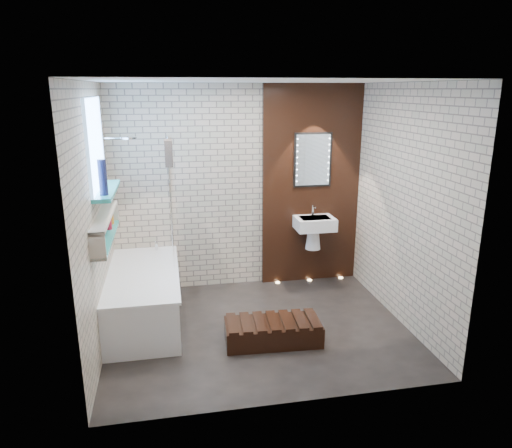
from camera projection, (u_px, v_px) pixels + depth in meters
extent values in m
plane|color=black|center=(259.00, 328.00, 5.19)|extent=(3.20, 3.20, 0.00)
cube|color=#BDA896|center=(239.00, 189.00, 6.06)|extent=(3.20, 0.04, 2.60)
cube|color=#BDA896|center=(292.00, 256.00, 3.60)|extent=(3.20, 0.04, 2.60)
cube|color=#BDA896|center=(95.00, 222.00, 4.54)|extent=(0.04, 2.60, 2.60)
cube|color=#BDA896|center=(404.00, 207.00, 5.12)|extent=(0.04, 2.60, 2.60)
plane|color=white|center=(259.00, 81.00, 4.47)|extent=(3.20, 3.20, 0.00)
cube|color=black|center=(311.00, 186.00, 6.20)|extent=(1.30, 0.06, 2.60)
cube|color=#7FADE0|center=(95.00, 144.00, 4.68)|extent=(0.03, 1.00, 0.90)
cube|color=teal|center=(107.00, 191.00, 4.82)|extent=(0.18, 1.00, 0.04)
cube|color=teal|center=(107.00, 238.00, 4.75)|extent=(0.14, 1.30, 0.03)
cube|color=#B2A899|center=(105.00, 216.00, 4.69)|extent=(0.14, 1.30, 0.03)
cube|color=#B2A899|center=(97.00, 247.00, 4.12)|extent=(0.14, 0.03, 0.26)
cube|color=#B2A899|center=(112.00, 212.00, 5.32)|extent=(0.14, 0.03, 0.26)
cube|color=white|center=(144.00, 297.00, 5.31)|extent=(0.75, 1.70, 0.55)
cube|color=white|center=(142.00, 273.00, 5.23)|extent=(0.79, 1.74, 0.03)
cylinder|color=silver|center=(156.00, 245.00, 5.93)|extent=(0.04, 0.04, 0.12)
cube|color=white|center=(171.00, 200.00, 5.52)|extent=(0.01, 0.78, 1.40)
cube|color=black|center=(169.00, 153.00, 5.20)|extent=(0.09, 0.22, 0.29)
cylinder|color=silver|center=(129.00, 138.00, 5.30)|extent=(0.18, 0.18, 0.02)
cube|color=white|center=(315.00, 224.00, 6.12)|extent=(0.50, 0.36, 0.16)
cone|color=white|center=(313.00, 239.00, 6.23)|extent=(0.20, 0.20, 0.28)
cylinder|color=silver|center=(313.00, 210.00, 6.18)|extent=(0.03, 0.03, 0.14)
cube|color=black|center=(313.00, 160.00, 6.07)|extent=(0.50, 0.02, 0.70)
cube|color=silver|center=(313.00, 160.00, 6.06)|extent=(0.45, 0.01, 0.65)
cube|color=black|center=(273.00, 332.00, 4.89)|extent=(1.00, 0.49, 0.22)
cylinder|color=maroon|center=(100.00, 245.00, 4.28)|extent=(0.06, 0.06, 0.14)
cylinder|color=#AA661A|center=(111.00, 218.00, 5.18)|extent=(0.06, 0.06, 0.13)
cylinder|color=maroon|center=(108.00, 222.00, 4.97)|extent=(0.06, 0.06, 0.16)
cylinder|color=#AA661A|center=(101.00, 243.00, 4.38)|extent=(0.05, 0.05, 0.10)
cylinder|color=#141837|center=(103.00, 177.00, 4.48)|extent=(0.08, 0.08, 0.34)
cylinder|color=#FFD899|center=(278.00, 282.00, 6.41)|extent=(0.06, 0.06, 0.01)
cylinder|color=#FFD899|center=(310.00, 280.00, 6.49)|extent=(0.06, 0.06, 0.01)
cylinder|color=#FFD899|center=(341.00, 278.00, 6.57)|extent=(0.06, 0.06, 0.01)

